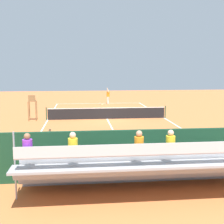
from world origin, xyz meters
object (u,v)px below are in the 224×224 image
(bleacher_stand, at_px, (140,167))
(line_judge, at_px, (48,151))
(equipment_bag, at_px, (164,168))
(tennis_ball_near, at_px, (95,106))
(tennis_racket, at_px, (102,104))
(tennis_player, at_px, (108,95))
(tennis_net, at_px, (107,113))
(umpire_chair, at_px, (32,105))
(courtside_bench, at_px, (199,157))

(bleacher_stand, distance_m, line_judge, 4.05)
(equipment_bag, bearing_deg, tennis_ball_near, -85.26)
(tennis_racket, relative_size, line_judge, 0.28)
(bleacher_stand, bearing_deg, tennis_ball_near, -89.10)
(tennis_player, bearing_deg, equipment_bag, 90.34)
(tennis_net, distance_m, umpire_chair, 6.26)
(courtside_bench, relative_size, line_judge, 0.93)
(equipment_bag, height_order, tennis_racket, equipment_bag)
(tennis_racket, relative_size, tennis_ball_near, 8.16)
(tennis_net, bearing_deg, tennis_racket, -91.68)
(tennis_net, relative_size, line_judge, 5.35)
(umpire_chair, relative_size, line_judge, 1.11)
(tennis_racket, distance_m, line_judge, 23.39)
(equipment_bag, bearing_deg, umpire_chair, -60.71)
(tennis_ball_near, height_order, line_judge, line_judge)
(tennis_net, height_order, bleacher_stand, bleacher_stand)
(courtside_bench, distance_m, tennis_player, 23.88)
(tennis_net, height_order, line_judge, line_judge)
(umpire_chair, height_order, line_judge, umpire_chair)
(courtside_bench, bearing_deg, line_judge, -0.30)
(courtside_bench, distance_m, equipment_bag, 1.64)
(tennis_net, bearing_deg, courtside_bench, 101.95)
(tennis_net, height_order, equipment_bag, tennis_net)
(tennis_racket, xyz_separation_m, tennis_ball_near, (0.87, 1.49, 0.02))
(courtside_bench, bearing_deg, tennis_net, -78.05)
(courtside_bench, distance_m, line_judge, 6.48)
(equipment_bag, bearing_deg, tennis_net, -84.79)
(equipment_bag, distance_m, tennis_player, 23.96)
(courtside_bench, height_order, tennis_ball_near, courtside_bench)
(umpire_chair, bearing_deg, tennis_racket, -123.08)
(tennis_ball_near, bearing_deg, tennis_player, -126.49)
(equipment_bag, bearing_deg, line_judge, -1.90)
(tennis_net, height_order, tennis_player, tennis_player)
(equipment_bag, bearing_deg, tennis_player, -89.66)
(bleacher_stand, height_order, umpire_chair, bleacher_stand)
(umpire_chair, xyz_separation_m, tennis_racket, (-6.49, -9.96, -1.30))
(tennis_net, xyz_separation_m, umpire_chair, (6.20, 0.17, 0.81))
(courtside_bench, bearing_deg, tennis_racket, -83.76)
(tennis_net, distance_m, courtside_bench, 13.57)
(tennis_player, height_order, tennis_racket, tennis_player)
(tennis_player, bearing_deg, line_judge, 78.73)
(equipment_bag, relative_size, tennis_ball_near, 13.64)
(tennis_player, xyz_separation_m, tennis_ball_near, (1.66, 2.24, -0.98))
(umpire_chair, relative_size, tennis_ball_near, 32.42)
(tennis_player, bearing_deg, courtside_bench, 94.15)
(bleacher_stand, bearing_deg, courtside_bench, -145.29)
(tennis_player, bearing_deg, tennis_racket, 43.51)
(tennis_net, distance_m, tennis_ball_near, 8.33)
(courtside_bench, relative_size, tennis_ball_near, 27.27)
(umpire_chair, bearing_deg, bleacher_stand, 111.52)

